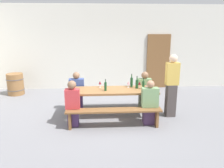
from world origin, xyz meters
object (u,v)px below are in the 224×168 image
Objects in this scene: wooden_door at (158,61)px; wine_glass_3 at (100,83)px; wine_bottle_3 at (143,85)px; wine_barrel at (15,84)px; wine_glass_2 at (147,86)px; seated_guest_near_0 at (73,104)px; seated_guest_near_1 at (150,104)px; standing_host at (172,86)px; tasting_table at (112,92)px; wine_bottle_0 at (105,86)px; wine_glass_1 at (140,83)px; wine_bottle_2 at (132,82)px; bench_far at (111,96)px; seated_guest_far_1 at (144,91)px; wine_glass_4 at (128,83)px; bench_near at (114,113)px; wine_bottle_1 at (137,84)px; seated_guest_far_0 at (77,93)px; wine_glass_0 at (72,86)px.

wine_glass_3 is at bearing -130.90° from wooden_door.
wine_bottle_3 is 0.39× the size of wine_barrel.
seated_guest_near_0 is (-1.88, -0.40, -0.31)m from wine_glass_2.
standing_host reaches higher than seated_guest_near_1.
wine_bottle_0 is (-0.17, -0.09, 0.19)m from tasting_table.
wine_barrel is at bearing -25.27° from standing_host.
wine_glass_1 is 0.81m from seated_guest_near_1.
bench_far is at bearing 142.37° from wine_bottle_2.
seated_guest_near_0 is at bearing -151.11° from wine_bottle_0.
wine_glass_4 is at bearing -56.58° from seated_guest_far_1.
bench_near is 6.87× the size of wine_bottle_1.
wine_glass_3 is 1.48m from seated_guest_near_1.
seated_guest_near_0 reaches higher than wine_glass_1.
bench_near is 1.15m from wine_bottle_1.
tasting_table is 13.23× the size of wine_glass_3.
wine_bottle_3 is at bearing -29.45° from wine_bottle_1.
wine_glass_0 is at bearing -7.18° from seated_guest_far_0.
wine_glass_1 is (0.09, 0.10, -0.01)m from wine_bottle_1.
wine_glass_0 is (-1.05, -0.72, 0.50)m from bench_far.
seated_guest_far_1 is 1.47× the size of wine_barrel.
wine_bottle_1 is 4.57m from wine_barrel.
seated_guest_far_1 is (0.52, 0.34, -0.34)m from wine_glass_4.
bench_near is 0.92m from seated_guest_near_1.
wine_glass_4 is 0.23× the size of wine_barrel.
seated_guest_far_1 is (-1.02, -2.37, -0.52)m from wooden_door.
bench_near is at bearing -98.72° from seated_guest_near_0.
seated_guest_near_1 is 1.46× the size of wine_barrel.
seated_guest_near_1 reaches higher than wine_bottle_0.
wine_bottle_0 is 0.27× the size of seated_guest_far_1.
bench_near is 1.76m from standing_host.
wine_barrel is at bearing 143.30° from wine_bottle_0.
wooden_door reaches higher than seated_guest_far_1.
standing_host is (0.90, -0.15, -0.04)m from wine_bottle_1.
bench_near is 1.12m from wine_glass_4.
wine_bottle_3 is 4.75m from wine_barrel.
wine_barrel is at bearing 40.05° from seated_guest_near_0.
seated_guest_far_1 is at bearing 51.34° from bench_near.
wine_glass_0 is 0.78m from wine_glass_3.
bench_far is 0.87m from wine_bottle_2.
wine_glass_0 is 0.10× the size of standing_host.
wine_bottle_1 is 1.80m from seated_guest_near_0.
seated_guest_far_0 is at bearing 168.59° from wine_glass_1.
wine_bottle_0 is 1.98× the size of wine_glass_2.
seated_guest_near_0 is at bearing -157.46° from wine_glass_1.
seated_guest_far_0 is 1.96m from seated_guest_far_1.
wine_bottle_3 is (0.83, -0.00, 0.19)m from tasting_table.
wine_glass_1 is (0.21, -0.07, -0.02)m from wine_bottle_2.
wine_glass_3 is 0.81m from seated_guest_far_0.
seated_guest_near_1 reaches higher than wine_glass_3.
wooden_door is 1.26× the size of standing_host.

